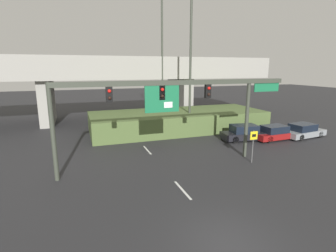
# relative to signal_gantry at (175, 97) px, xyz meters

# --- Properties ---
(ground_plane) EXTENTS (160.00, 160.00, 0.00)m
(ground_plane) POSITION_rel_signal_gantry_xyz_m (-0.92, -8.53, -4.86)
(ground_plane) COLOR #262628
(lane_markings) EXTENTS (0.14, 33.70, 0.01)m
(lane_markings) POSITION_rel_signal_gantry_xyz_m (-0.92, 4.05, -4.86)
(lane_markings) COLOR silver
(lane_markings) RESTS_ON ground
(signal_gantry) EXTENTS (16.55, 0.44, 5.98)m
(signal_gantry) POSITION_rel_signal_gantry_xyz_m (0.00, 0.00, 0.00)
(signal_gantry) COLOR #383D33
(signal_gantry) RESTS_ON ground
(speed_limit_sign) EXTENTS (0.60, 0.11, 2.41)m
(speed_limit_sign) POSITION_rel_signal_gantry_xyz_m (5.52, -1.39, -3.28)
(speed_limit_sign) COLOR #4C4C4C
(speed_limit_sign) RESTS_ON ground
(highway_light_pole_near) EXTENTS (0.70, 0.36, 15.22)m
(highway_light_pole_near) POSITION_rel_signal_gantry_xyz_m (5.09, 8.95, 3.13)
(highway_light_pole_near) COLOR #383D33
(highway_light_pole_near) RESTS_ON ground
(highway_light_pole_far) EXTENTS (0.70, 0.36, 16.85)m
(highway_light_pole_far) POSITION_rel_signal_gantry_xyz_m (3.93, 14.80, 3.95)
(highway_light_pole_far) COLOR #383D33
(highway_light_pole_far) RESTS_ON ground
(overpass_bridge) EXTENTS (41.44, 8.28, 8.13)m
(overpass_bridge) POSITION_rel_signal_gantry_xyz_m (-0.92, 18.79, 0.99)
(overpass_bridge) COLOR gray
(overpass_bridge) RESTS_ON ground
(grass_embankment) EXTENTS (19.07, 7.16, 2.04)m
(grass_embankment) POSITION_rel_signal_gantry_xyz_m (4.31, 10.21, -3.84)
(grass_embankment) COLOR #4C6033
(grass_embankment) RESTS_ON ground
(parked_sedan_near_right) EXTENTS (4.78, 2.39, 1.48)m
(parked_sedan_near_right) POSITION_rel_signal_gantry_xyz_m (8.73, 4.02, -4.18)
(parked_sedan_near_right) COLOR black
(parked_sedan_near_right) RESTS_ON ground
(parked_sedan_mid_right) EXTENTS (4.52, 1.95, 1.38)m
(parked_sedan_mid_right) POSITION_rel_signal_gantry_xyz_m (11.59, 3.24, -4.22)
(parked_sedan_mid_right) COLOR maroon
(parked_sedan_mid_right) RESTS_ON ground
(parked_sedan_far_right) EXTENTS (4.69, 2.40, 1.39)m
(parked_sedan_far_right) POSITION_rel_signal_gantry_xyz_m (14.82, 3.00, -4.22)
(parked_sedan_far_right) COLOR gray
(parked_sedan_far_right) RESTS_ON ground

